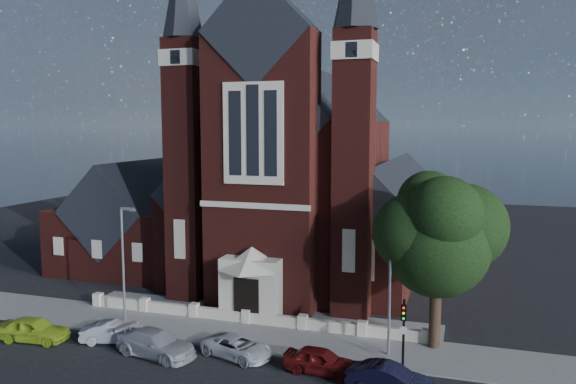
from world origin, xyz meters
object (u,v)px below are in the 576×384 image
(parish_hall, at_px, (136,226))
(traffic_signal, at_px, (404,325))
(car_white_suv, at_px, (237,347))
(church, at_px, (311,183))
(street_lamp_left, at_px, (124,258))
(street_lamp_right, at_px, (392,280))
(car_silver_b, at_px, (156,344))
(car_silver_a, at_px, (114,332))
(street_tree, at_px, (439,237))
(car_navy, at_px, (390,379))
(car_dark_red, at_px, (321,361))
(car_lime_van, at_px, (34,329))

(parish_hall, bearing_deg, traffic_signal, -29.98)
(parish_hall, relative_size, car_white_suv, 2.74)
(church, xyz_separation_m, street_lamp_left, (-7.91, -18.94, -3.59))
(street_lamp_right, distance_m, traffic_signal, 2.71)
(car_silver_b, bearing_deg, car_silver_a, 85.81)
(street_lamp_right, bearing_deg, car_silver_a, -169.42)
(street_tree, distance_m, street_lamp_right, 3.84)
(car_white_suv, bearing_deg, parish_hall, 63.36)
(parish_hall, distance_m, car_navy, 32.68)
(traffic_signal, distance_m, car_white_suv, 9.74)
(street_lamp_left, bearing_deg, traffic_signal, -4.76)
(street_tree, distance_m, car_dark_red, 9.98)
(car_silver_a, height_order, car_navy, car_navy)
(car_dark_red, bearing_deg, traffic_signal, -63.05)
(car_lime_van, bearing_deg, parish_hall, 7.50)
(street_lamp_left, relative_size, car_white_suv, 1.81)
(parish_hall, height_order, car_lime_van, parish_hall)
(car_dark_red, distance_m, car_navy, 4.09)
(car_lime_van, relative_size, car_navy, 1.03)
(traffic_signal, bearing_deg, car_dark_red, -156.50)
(car_silver_a, distance_m, car_silver_b, 3.74)
(parish_hall, xyz_separation_m, street_lamp_left, (8.09, -14.00, 0.59))
(traffic_signal, height_order, car_navy, traffic_signal)
(car_silver_b, xyz_separation_m, car_dark_red, (9.84, 0.72, -0.05))
(street_lamp_left, bearing_deg, car_silver_a, -68.79)
(church, xyz_separation_m, car_silver_a, (-6.69, -22.08, -7.53))
(church, bearing_deg, street_lamp_right, -61.96)
(traffic_signal, xyz_separation_m, car_lime_van, (-22.65, -2.90, -1.82))
(car_silver_b, relative_size, car_dark_red, 1.25)
(church, bearing_deg, street_lamp_left, -112.66)
(church, height_order, car_navy, church)
(car_silver_b, bearing_deg, parish_hall, 46.92)
(car_silver_b, bearing_deg, street_lamp_right, -61.04)
(street_lamp_right, xyz_separation_m, car_lime_van, (-21.75, -4.47, -3.83))
(street_lamp_right, xyz_separation_m, car_silver_a, (-16.78, -3.14, -3.94))
(car_lime_van, xyz_separation_m, car_navy, (22.33, -0.11, -0.04))
(church, distance_m, car_silver_a, 24.27)
(church, height_order, car_silver_a, church)
(car_lime_van, bearing_deg, street_lamp_right, -84.12)
(car_silver_a, bearing_deg, car_dark_red, -110.31)
(street_tree, bearing_deg, street_lamp_left, -175.24)
(church, xyz_separation_m, car_dark_red, (6.75, -22.36, -7.48))
(car_lime_van, distance_m, car_white_suv, 13.30)
(car_white_suv, relative_size, car_navy, 1.02)
(street_lamp_right, bearing_deg, car_dark_red, -134.30)
(street_tree, relative_size, traffic_signal, 2.67)
(car_navy, bearing_deg, traffic_signal, 0.60)
(car_silver_a, bearing_deg, car_navy, -113.84)
(church, distance_m, car_white_suv, 23.13)
(street_lamp_right, distance_m, car_navy, 6.03)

